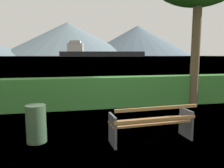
% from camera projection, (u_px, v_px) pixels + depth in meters
% --- Properties ---
extents(ground_plane, '(1400.00, 1400.00, 0.00)m').
position_uv_depth(ground_plane, '(150.00, 140.00, 4.94)').
color(ground_plane, '#567A38').
extents(water_surface, '(620.00, 620.00, 0.00)m').
position_uv_depth(water_surface, '(69.00, 56.00, 302.91)').
color(water_surface, '#6B8EA3').
rests_on(water_surface, ground_plane).
extents(park_bench, '(1.93, 0.69, 0.87)m').
position_uv_depth(park_bench, '(152.00, 123.00, 4.82)').
color(park_bench, '#A0703F').
rests_on(park_bench, ground_plane).
extents(hedge_row, '(12.61, 0.66, 1.13)m').
position_uv_depth(hedge_row, '(117.00, 92.00, 8.15)').
color(hedge_row, '#387A33').
rests_on(hedge_row, ground_plane).
extents(trash_bin, '(0.44, 0.44, 0.85)m').
position_uv_depth(trash_bin, '(36.00, 124.00, 4.80)').
color(trash_bin, '#385138').
rests_on(trash_bin, ground_plane).
extents(cargo_ship_large, '(104.45, 29.73, 19.49)m').
position_uv_depth(cargo_ship_large, '(96.00, 52.00, 266.73)').
color(cargo_ship_large, '#232328').
rests_on(cargo_ship_large, water_surface).
extents(distant_hills, '(801.38, 399.36, 86.11)m').
position_uv_depth(distant_hills, '(60.00, 41.00, 554.54)').
color(distant_hills, slate).
rests_on(distant_hills, ground_plane).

